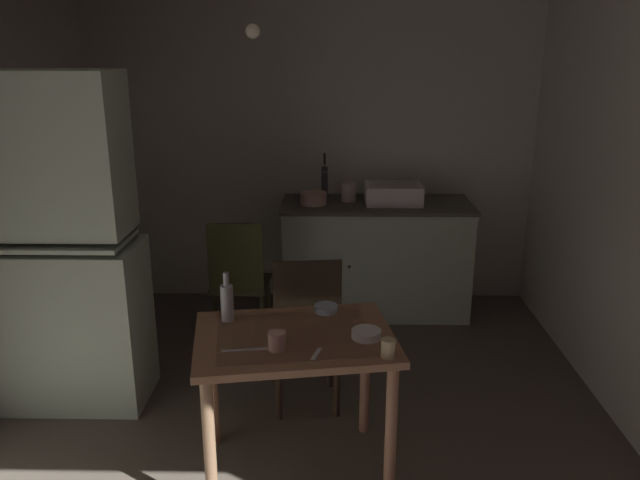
# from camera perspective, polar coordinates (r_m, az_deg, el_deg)

# --- Properties ---
(ground_plane) EXTENTS (4.79, 4.79, 0.00)m
(ground_plane) POSITION_cam_1_polar(r_m,az_deg,el_deg) (3.89, -1.58, -15.44)
(ground_plane) COLOR #564E44
(wall_back) EXTENTS (3.74, 0.10, 2.48)m
(wall_back) POSITION_cam_1_polar(r_m,az_deg,el_deg) (5.30, -0.73, 7.81)
(wall_back) COLOR beige
(wall_back) RESTS_ON ground
(hutch_cabinet) EXTENTS (0.84, 0.50, 1.98)m
(hutch_cabinet) POSITION_cam_1_polar(r_m,az_deg,el_deg) (3.96, -21.98, -1.37)
(hutch_cabinet) COLOR #A9B8A3
(hutch_cabinet) RESTS_ON ground
(counter_cabinet) EXTENTS (1.50, 0.64, 0.91)m
(counter_cabinet) POSITION_cam_1_polar(r_m,az_deg,el_deg) (5.14, 5.02, -1.57)
(counter_cabinet) COLOR #A9B8A3
(counter_cabinet) RESTS_ON ground
(sink_basin) EXTENTS (0.44, 0.34, 0.15)m
(sink_basin) POSITION_cam_1_polar(r_m,az_deg,el_deg) (5.01, 6.63, 4.21)
(sink_basin) COLOR white
(sink_basin) RESTS_ON counter_cabinet
(hand_pump) EXTENTS (0.05, 0.27, 0.39)m
(hand_pump) POSITION_cam_1_polar(r_m,az_deg,el_deg) (5.01, 0.41, 5.40)
(hand_pump) COLOR #232328
(hand_pump) RESTS_ON counter_cabinet
(mixing_bowl_counter) EXTENTS (0.21, 0.21, 0.09)m
(mixing_bowl_counter) POSITION_cam_1_polar(r_m,az_deg,el_deg) (4.94, -0.59, 3.79)
(mixing_bowl_counter) COLOR tan
(mixing_bowl_counter) RESTS_ON counter_cabinet
(stoneware_crock) EXTENTS (0.12, 0.12, 0.14)m
(stoneware_crock) POSITION_cam_1_polar(r_m,az_deg,el_deg) (5.04, 2.61, 4.33)
(stoneware_crock) COLOR beige
(stoneware_crock) RESTS_ON counter_cabinet
(dining_table) EXTENTS (1.06, 0.84, 0.76)m
(dining_table) POSITION_cam_1_polar(r_m,az_deg,el_deg) (3.14, -2.29, -10.55)
(dining_table) COLOR #95694A
(dining_table) RESTS_ON ground
(chair_far_side) EXTENTS (0.44, 0.44, 0.98)m
(chair_far_side) POSITION_cam_1_polar(r_m,az_deg,el_deg) (3.71, -1.25, -8.15)
(chair_far_side) COLOR #36281D
(chair_far_side) RESTS_ON ground
(chair_by_counter) EXTENTS (0.41, 0.41, 0.95)m
(chair_by_counter) POSITION_cam_1_polar(r_m,az_deg,el_deg) (4.53, -7.30, -3.62)
(chair_by_counter) COLOR #2F2D1C
(chair_by_counter) RESTS_ON ground
(serving_bowl_wide) EXTENTS (0.12, 0.12, 0.03)m
(serving_bowl_wide) POSITION_cam_1_polar(r_m,az_deg,el_deg) (3.34, 0.55, -6.19)
(serving_bowl_wide) COLOR #9EB2C6
(serving_bowl_wide) RESTS_ON dining_table
(soup_bowl_small) EXTENTS (0.14, 0.14, 0.04)m
(soup_bowl_small) POSITION_cam_1_polar(r_m,az_deg,el_deg) (3.06, 4.21, -8.45)
(soup_bowl_small) COLOR white
(soup_bowl_small) RESTS_ON dining_table
(teacup_cream) EXTENTS (0.06, 0.06, 0.09)m
(teacup_cream) POSITION_cam_1_polar(r_m,az_deg,el_deg) (2.88, 6.17, -9.69)
(teacup_cream) COLOR beige
(teacup_cream) RESTS_ON dining_table
(mug_dark) EXTENTS (0.08, 0.08, 0.09)m
(mug_dark) POSITION_cam_1_polar(r_m,az_deg,el_deg) (2.94, -3.91, -9.07)
(mug_dark) COLOR tan
(mug_dark) RESTS_ON dining_table
(glass_bottle) EXTENTS (0.07, 0.07, 0.26)m
(glass_bottle) POSITION_cam_1_polar(r_m,az_deg,el_deg) (3.24, -8.39, -5.51)
(glass_bottle) COLOR #B7BCC1
(glass_bottle) RESTS_ON dining_table
(table_knife) EXTENTS (0.21, 0.05, 0.00)m
(table_knife) POSITION_cam_1_polar(r_m,az_deg,el_deg) (2.96, -6.79, -9.83)
(table_knife) COLOR silver
(table_knife) RESTS_ON dining_table
(teaspoon_near_bowl) EXTENTS (0.05, 0.12, 0.00)m
(teaspoon_near_bowl) POSITION_cam_1_polar(r_m,az_deg,el_deg) (2.90, -0.33, -10.30)
(teaspoon_near_bowl) COLOR beige
(teaspoon_near_bowl) RESTS_ON dining_table
(pendant_bulb) EXTENTS (0.08, 0.08, 0.08)m
(pendant_bulb) POSITION_cam_1_polar(r_m,az_deg,el_deg) (3.62, -6.09, 18.25)
(pendant_bulb) COLOR #F9EFCC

